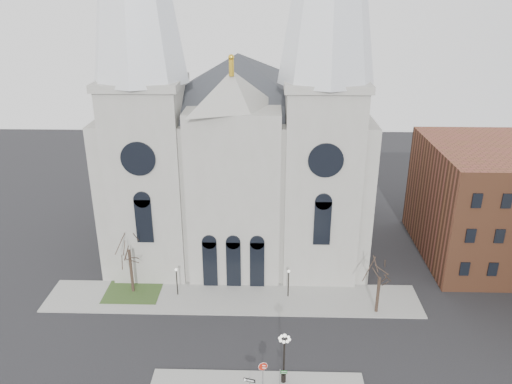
{
  "coord_description": "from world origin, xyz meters",
  "views": [
    {
      "loc": [
        3.8,
        -34.32,
        30.91
      ],
      "look_at": [
        2.62,
        8.0,
        13.7
      ],
      "focal_mm": 35.0,
      "sensor_mm": 36.0,
      "label": 1
    }
  ],
  "objects_px": {
    "globe_lamp": "(284,352)",
    "street_name_sign": "(281,377)",
    "one_way_sign": "(250,384)",
    "stop_sign": "(263,368)"
  },
  "relations": [
    {
      "from": "stop_sign",
      "to": "globe_lamp",
      "type": "xyz_separation_m",
      "value": [
        1.74,
        0.37,
        1.41
      ]
    },
    {
      "from": "stop_sign",
      "to": "globe_lamp",
      "type": "bearing_deg",
      "value": 18.79
    },
    {
      "from": "one_way_sign",
      "to": "street_name_sign",
      "type": "distance_m",
      "value": 2.84
    },
    {
      "from": "globe_lamp",
      "to": "one_way_sign",
      "type": "xyz_separation_m",
      "value": [
        -2.78,
        -2.04,
        -1.58
      ]
    },
    {
      "from": "globe_lamp",
      "to": "street_name_sign",
      "type": "distance_m",
      "value": 2.08
    },
    {
      "from": "stop_sign",
      "to": "one_way_sign",
      "type": "relative_size",
      "value": 1.05
    },
    {
      "from": "globe_lamp",
      "to": "street_name_sign",
      "type": "bearing_deg",
      "value": -106.84
    },
    {
      "from": "one_way_sign",
      "to": "street_name_sign",
      "type": "height_order",
      "value": "one_way_sign"
    },
    {
      "from": "street_name_sign",
      "to": "globe_lamp",
      "type": "bearing_deg",
      "value": 74.15
    },
    {
      "from": "stop_sign",
      "to": "globe_lamp",
      "type": "height_order",
      "value": "globe_lamp"
    }
  ]
}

